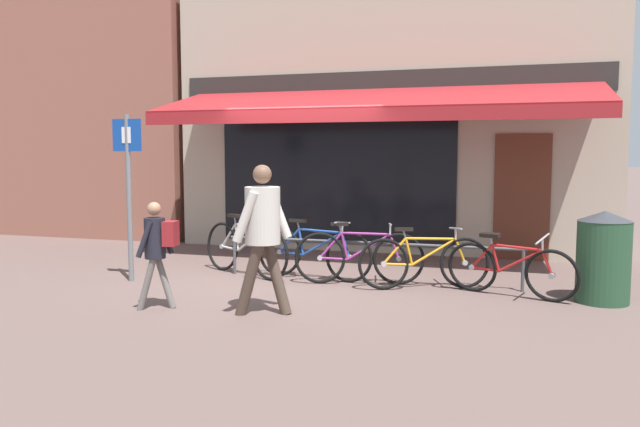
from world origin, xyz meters
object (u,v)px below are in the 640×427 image
(litter_bin, at_px, (603,257))
(parking_sign, at_px, (128,180))
(bicycle_purple, at_px, (359,256))
(pedestrian_child, at_px, (158,242))
(bicycle_silver, at_px, (245,248))
(bicycle_red, at_px, (510,269))
(pedestrian_adult, at_px, (263,224))
(bicycle_blue, at_px, (313,252))
(bicycle_orange, at_px, (424,261))

(litter_bin, bearing_deg, parking_sign, -174.45)
(bicycle_purple, xyz_separation_m, pedestrian_child, (-1.86, -2.03, 0.40))
(bicycle_purple, height_order, parking_sign, parking_sign)
(bicycle_purple, height_order, pedestrian_child, pedestrian_child)
(bicycle_purple, bearing_deg, bicycle_silver, 163.58)
(bicycle_purple, distance_m, parking_sign, 3.35)
(bicycle_red, relative_size, litter_bin, 1.46)
(pedestrian_child, bearing_deg, bicycle_purple, -143.15)
(bicycle_purple, bearing_deg, bicycle_red, -19.46)
(pedestrian_adult, xyz_separation_m, parking_sign, (-2.46, 1.12, 0.41))
(bicycle_blue, bearing_deg, parking_sign, -150.44)
(bicycle_silver, distance_m, bicycle_red, 3.73)
(bicycle_red, bearing_deg, parking_sign, -155.44)
(bicycle_orange, bearing_deg, bicycle_blue, 150.73)
(bicycle_silver, distance_m, pedestrian_child, 2.17)
(bicycle_blue, distance_m, bicycle_orange, 1.61)
(pedestrian_adult, bearing_deg, pedestrian_child, 10.83)
(pedestrian_adult, bearing_deg, litter_bin, -150.36)
(pedestrian_child, relative_size, litter_bin, 1.13)
(pedestrian_child, bearing_deg, bicycle_blue, -128.56)
(bicycle_silver, xyz_separation_m, bicycle_orange, (2.63, -0.15, -0.03))
(bicycle_blue, distance_m, bicycle_purple, 0.72)
(pedestrian_child, bearing_deg, pedestrian_adult, 175.64)
(parking_sign, bearing_deg, bicycle_purple, 14.07)
(pedestrian_child, xyz_separation_m, litter_bin, (4.91, 1.86, -0.23))
(bicycle_blue, bearing_deg, bicycle_purple, -3.88)
(bicycle_silver, distance_m, parking_sign, 1.90)
(litter_bin, bearing_deg, pedestrian_child, -159.27)
(bicycle_purple, xyz_separation_m, bicycle_orange, (0.89, -0.05, -0.01))
(bicycle_orange, xyz_separation_m, pedestrian_adult, (-1.52, -1.85, 0.64))
(bicycle_blue, bearing_deg, bicycle_silver, -168.72)
(bicycle_blue, bearing_deg, pedestrian_child, -109.60)
(bicycle_blue, xyz_separation_m, parking_sign, (-2.38, -0.93, 1.04))
(bicycle_blue, xyz_separation_m, bicycle_purple, (0.71, -0.15, 0.00))
(bicycle_silver, xyz_separation_m, bicycle_purple, (1.74, -0.10, -0.02))
(bicycle_silver, bearing_deg, bicycle_red, 21.75)
(bicycle_purple, distance_m, litter_bin, 3.06)
(bicycle_red, distance_m, pedestrian_adult, 3.17)
(bicycle_red, height_order, pedestrian_adult, pedestrian_adult)
(bicycle_blue, xyz_separation_m, litter_bin, (3.75, -0.33, 0.18))
(bicycle_blue, bearing_deg, bicycle_red, 0.44)
(bicycle_purple, bearing_deg, parking_sign, -179.09)
(pedestrian_adult, relative_size, parking_sign, 0.73)
(pedestrian_adult, bearing_deg, bicycle_purple, -103.72)
(parking_sign, bearing_deg, bicycle_orange, 10.32)
(bicycle_orange, height_order, pedestrian_child, pedestrian_child)
(bicycle_blue, xyz_separation_m, bicycle_red, (2.69, -0.37, -0.02))
(bicycle_orange, relative_size, bicycle_red, 1.04)
(bicycle_silver, height_order, pedestrian_child, pedestrian_child)
(bicycle_blue, height_order, bicycle_red, bicycle_blue)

